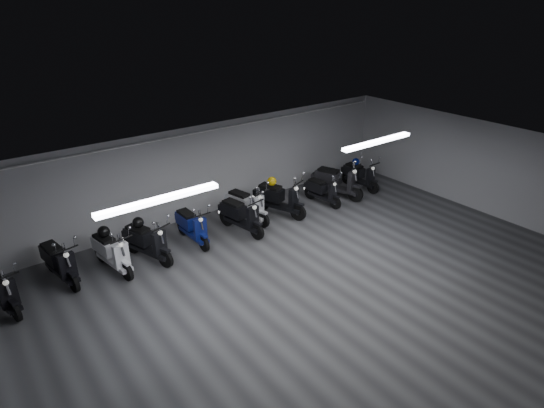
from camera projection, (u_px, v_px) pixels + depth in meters
floor at (312, 290)px, 10.35m from camera, size 14.00×10.00×0.01m
ceiling at (317, 176)px, 9.17m from camera, size 14.00×10.00×0.01m
back_wall at (202, 171)px, 13.38m from camera, size 14.00×0.01×2.80m
right_wall at (487, 169)px, 13.59m from camera, size 0.01×10.00×2.80m
fluor_strip_left at (159, 200)px, 8.28m from camera, size 2.40×0.18×0.08m
fluor_strip_right at (377, 142)px, 11.56m from camera, size 2.40×0.18×0.08m
conduit at (200, 132)px, 12.81m from camera, size 13.60×0.05×0.05m
scooter_1 at (58, 256)px, 10.40m from camera, size 0.91×1.90×1.36m
scooter_2 at (111, 246)px, 10.81m from camera, size 0.92×1.90×1.35m
scooter_3 at (146, 236)px, 11.26m from camera, size 1.17×1.94×1.37m
scooter_4 at (192, 221)px, 12.08m from camera, size 0.62×1.76×1.30m
scooter_5 at (241, 210)px, 12.60m from camera, size 0.95×1.94×1.38m
scooter_6 at (247, 200)px, 13.22m from camera, size 1.00×1.93×1.37m
scooter_7 at (280, 193)px, 13.59m from camera, size 1.31×2.09×1.47m
scooter_8 at (323, 187)px, 14.40m from camera, size 0.71×1.65×1.20m
scooter_9 at (338, 176)px, 14.81m from camera, size 1.33×2.12×1.50m
scooter_10 at (361, 171)px, 15.53m from camera, size 0.66×1.77×1.30m
helmet_0 at (272, 181)px, 13.59m from camera, size 0.28×0.28×0.28m
helmet_1 at (104, 232)px, 10.83m from camera, size 0.29×0.29×0.29m
helmet_2 at (138, 222)px, 11.26m from camera, size 0.28×0.28×0.28m
helmet_3 at (356, 162)px, 15.58m from camera, size 0.24×0.24×0.24m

